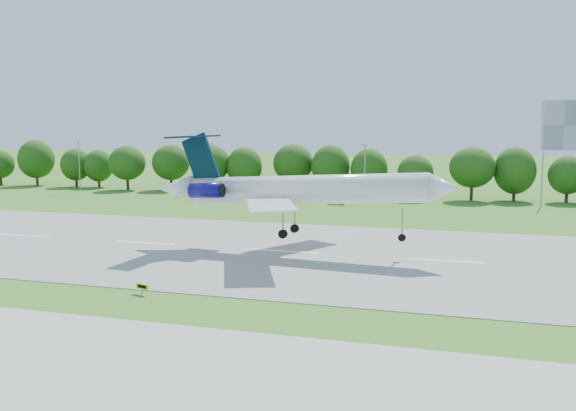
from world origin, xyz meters
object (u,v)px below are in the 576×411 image
(taxi_sign_left, at_px, (142,287))
(service_vehicle_b, at_px, (336,202))
(airliner, at_px, (290,189))
(service_vehicle_a, at_px, (286,195))

(taxi_sign_left, relative_size, service_vehicle_b, 0.42)
(taxi_sign_left, distance_m, service_vehicle_b, 73.51)
(airliner, distance_m, service_vehicle_a, 62.13)
(service_vehicle_b, bearing_deg, taxi_sign_left, 175.54)
(service_vehicle_b, bearing_deg, airliner, -176.68)
(taxi_sign_left, distance_m, service_vehicle_a, 83.37)
(taxi_sign_left, height_order, service_vehicle_a, service_vehicle_a)
(airliner, bearing_deg, service_vehicle_b, 98.29)
(service_vehicle_a, bearing_deg, service_vehicle_b, -99.25)
(service_vehicle_b, bearing_deg, service_vehicle_a, 53.15)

